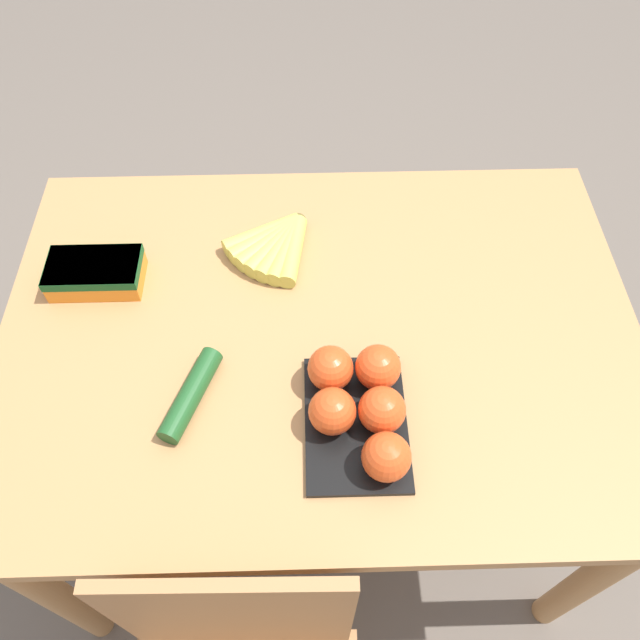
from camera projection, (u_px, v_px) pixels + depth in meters
ground_plane at (320, 473)px, 1.84m from camera, size 12.00×12.00×0.00m
dining_table at (320, 356)px, 1.31m from camera, size 1.27×0.90×0.75m
banana_bunch at (276, 244)px, 1.33m from camera, size 0.18×0.19×0.04m
tomato_pack at (361, 405)px, 1.08m from camera, size 0.18×0.27×0.09m
carrot_bag at (95, 272)px, 1.27m from camera, size 0.19×0.11×0.06m
cucumber_near at (191, 394)px, 1.12m from camera, size 0.10×0.19×0.04m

